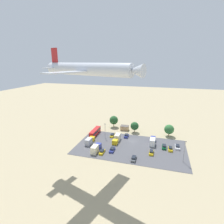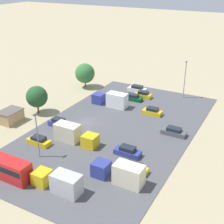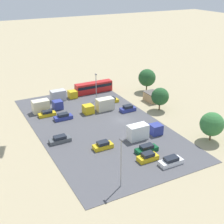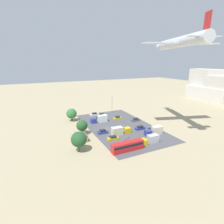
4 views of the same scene
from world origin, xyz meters
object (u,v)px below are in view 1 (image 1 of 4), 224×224
parked_car_2 (134,158)px  parked_truck_1 (96,148)px  parked_truck_2 (153,141)px  bus (95,132)px  parked_car_1 (112,135)px  parked_car_8 (151,152)px  parked_car_5 (177,147)px  parked_car_6 (102,152)px  airplane (89,69)px  parked_car_4 (126,136)px  parked_car_3 (112,150)px  parked_car_7 (164,147)px  parked_truck_0 (117,138)px  parked_truck_3 (90,141)px  shed_building (125,128)px  parked_car_0 (170,149)px

parked_car_2 → parked_truck_1: (17.57, -2.25, 0.86)m
parked_truck_2 → bus: bearing=175.4°
parked_car_1 → parked_car_8: size_ratio=1.07×
parked_car_5 → parked_car_6: (32.30, 14.13, -0.03)m
parked_car_1 → airplane: size_ratio=0.12×
parked_car_8 → parked_car_4: bearing=134.7°
parked_car_3 → parked_car_7: (-22.51, -9.68, -0.04)m
parked_truck_2 → parked_car_5: bearing=-5.7°
parked_car_3 → airplane: size_ratio=0.12×
bus → parked_truck_2: parked_truck_2 is taller
parked_car_8 → parked_truck_0: size_ratio=0.50×
parked_car_7 → parked_truck_0: 23.13m
parked_truck_3 → parked_car_1: bearing=52.5°
airplane → parked_car_3: bearing=-176.4°
parked_car_3 → parked_car_7: 24.51m
parked_truck_1 → parked_truck_3: 8.84m
parked_car_1 → parked_car_4: (-7.38, -1.23, 0.07)m
parked_car_2 → parked_car_3: bearing=-23.2°
parked_car_7 → parked_truck_1: bearing=-157.9°
parked_car_1 → parked_car_8: bearing=148.8°
shed_building → airplane: size_ratio=0.13×
parked_car_4 → parked_truck_3: size_ratio=0.54×
parked_car_0 → parked_car_8: (8.07, 5.67, -0.02)m
parked_car_5 → parked_car_8: (11.32, 8.72, 0.01)m
parked_car_1 → parked_car_5: (-32.81, 4.32, 0.02)m
airplane → parked_truck_2: bearing=160.0°
parked_car_3 → parked_truck_3: (12.85, -4.35, 0.69)m
shed_building → parked_car_7: (-22.54, 16.88, -0.60)m
parked_truck_1 → parked_car_1: bearing=81.4°
parked_car_3 → parked_truck_0: parked_truck_0 is taller
parked_car_8 → airplane: 44.70m
parked_car_7 → parked_car_4: bearing=160.1°
parked_car_0 → parked_car_1: parked_car_0 is taller
parked_car_1 → parked_car_5: 33.10m
parked_car_8 → parked_car_1: bearing=148.8°
parked_car_3 → parked_truck_3: parked_truck_3 is taller
parked_car_2 → parked_truck_0: 18.72m
shed_building → parked_car_1: 11.87m
parked_car_7 → parked_truck_0: parked_truck_0 is taller
parked_truck_0 → parked_car_0: bearing=174.8°
parked_car_0 → airplane: 51.17m
parked_car_4 → parked_truck_2: bearing=-17.5°
parked_car_6 → parked_car_8: bearing=-165.5°
bus → parked_car_8: bearing=158.4°
parked_car_7 → parked_car_8: size_ratio=1.15×
parked_car_8 → parked_truck_2: size_ratio=0.50×
parked_truck_3 → parked_car_7: bearing=8.6°
parked_car_1 → parked_car_2: 24.94m
airplane → bus: bearing=-142.4°
parked_truck_2 → airplane: 48.57m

